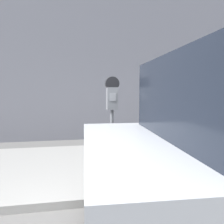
{
  "coord_description": "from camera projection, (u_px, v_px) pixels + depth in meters",
  "views": [
    {
      "loc": [
        -0.66,
        -1.9,
        1.51
      ],
      "look_at": [
        -0.09,
        1.32,
        1.18
      ],
      "focal_mm": 35.0,
      "sensor_mm": 36.0,
      "label": 1
    }
  ],
  "objects": [
    {
      "name": "building_facade",
      "position": [
        94.0,
        53.0,
        6.7
      ],
      "size": [
        24.0,
        0.3,
        5.31
      ],
      "color": "gray",
      "rests_on": "ground_plane"
    },
    {
      "name": "sidewalk",
      "position": [
        109.0,
        165.0,
        4.27
      ],
      "size": [
        24.0,
        2.8,
        0.11
      ],
      "color": "#9E9B96",
      "rests_on": "ground_plane"
    },
    {
      "name": "parking_meter",
      "position": [
        112.0,
        103.0,
        3.27
      ],
      "size": [
        0.2,
        0.15,
        1.6
      ],
      "color": "slate",
      "rests_on": "sidewalk"
    }
  ]
}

